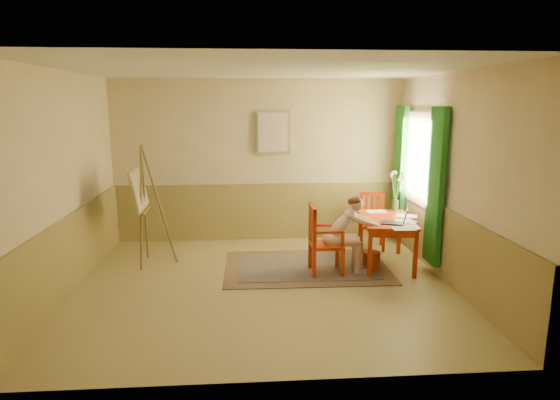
{
  "coord_description": "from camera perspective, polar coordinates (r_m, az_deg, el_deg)",
  "views": [
    {
      "loc": [
        -0.24,
        -6.03,
        2.4
      ],
      "look_at": [
        0.25,
        0.55,
        1.05
      ],
      "focal_mm": 30.61,
      "sensor_mm": 36.0,
      "label": 1
    }
  ],
  "objects": [
    {
      "name": "window",
      "position": [
        7.68,
        16.07,
        3.22
      ],
      "size": [
        0.12,
        2.01,
        2.2
      ],
      "color": "white",
      "rests_on": "room"
    },
    {
      "name": "table",
      "position": [
        7.25,
        12.59,
        -2.84
      ],
      "size": [
        0.85,
        1.28,
        0.72
      ],
      "color": "red",
      "rests_on": "room"
    },
    {
      "name": "laptop",
      "position": [
        6.93,
        13.73,
        -2.42
      ],
      "size": [
        0.41,
        0.32,
        0.22
      ],
      "color": "#1E2338",
      "rests_on": "table"
    },
    {
      "name": "figure",
      "position": [
        6.82,
        7.88,
        -3.71
      ],
      "size": [
        0.82,
        0.36,
        1.12
      ],
      "color": "beige",
      "rests_on": "room"
    },
    {
      "name": "wainscot",
      "position": [
        7.09,
        -2.17,
        -3.99
      ],
      "size": [
        5.0,
        4.5,
        1.0
      ],
      "color": "#96824C",
      "rests_on": "room"
    },
    {
      "name": "papers",
      "position": [
        7.21,
        13.85,
        -2.22
      ],
      "size": [
        0.72,
        1.28,
        0.0
      ],
      "color": "white",
      "rests_on": "table"
    },
    {
      "name": "easel",
      "position": [
        7.33,
        -16.22,
        0.67
      ],
      "size": [
        0.61,
        0.8,
        1.81
      ],
      "color": "brown",
      "rests_on": "room"
    },
    {
      "name": "wall_portrait",
      "position": [
        8.26,
        -0.85,
        8.1
      ],
      "size": [
        0.6,
        0.05,
        0.76
      ],
      "color": "tan",
      "rests_on": "room"
    },
    {
      "name": "vase",
      "position": [
        7.76,
        13.7,
        0.91
      ],
      "size": [
        0.31,
        0.3,
        0.63
      ],
      "color": "#3F724C",
      "rests_on": "table"
    },
    {
      "name": "room",
      "position": [
        6.11,
        -1.96,
        2.15
      ],
      "size": [
        5.04,
        4.54,
        2.84
      ],
      "color": "tan",
      "rests_on": "ground"
    },
    {
      "name": "wastebasket",
      "position": [
        7.14,
        10.84,
        -7.15
      ],
      "size": [
        0.26,
        0.26,
        0.27
      ],
      "primitive_type": "cylinder",
      "rotation": [
        0.0,
        0.0,
        0.02
      ],
      "color": "#A7401F",
      "rests_on": "room"
    },
    {
      "name": "chair_left",
      "position": [
        6.79,
        5.14,
        -4.81
      ],
      "size": [
        0.46,
        0.44,
        0.98
      ],
      "color": "red",
      "rests_on": "room"
    },
    {
      "name": "chair_back",
      "position": [
        8.12,
        10.92,
        -2.44
      ],
      "size": [
        0.48,
        0.5,
        0.93
      ],
      "color": "red",
      "rests_on": "room"
    },
    {
      "name": "rug",
      "position": [
        7.15,
        3.17,
        -7.99
      ],
      "size": [
        2.42,
        1.63,
        0.02
      ],
      "color": "#8C7251",
      "rests_on": "room"
    }
  ]
}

